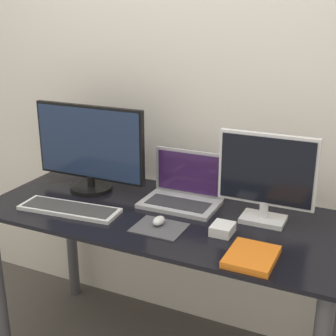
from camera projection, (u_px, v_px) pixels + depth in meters
wall_back at (200, 88)px, 2.20m from camera, size 7.00×0.05×2.50m
desk at (163, 243)px, 2.05m from camera, size 1.55×0.69×0.78m
monitor_left at (90, 148)px, 2.19m from camera, size 0.57×0.20×0.41m
monitor_right at (266, 176)px, 1.86m from camera, size 0.39×0.13×0.37m
laptop at (184, 191)px, 2.09m from camera, size 0.34×0.22×0.23m
keyboard at (69, 209)px, 2.02m from camera, size 0.45×0.18×0.02m
mousepad at (159, 228)px, 1.86m from camera, size 0.20×0.17×0.00m
mouse at (159, 221)px, 1.88m from camera, size 0.04×0.07×0.03m
book at (252, 257)px, 1.63m from camera, size 0.17×0.20×0.02m
power_brick at (223, 229)px, 1.81m from camera, size 0.08×0.10×0.04m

